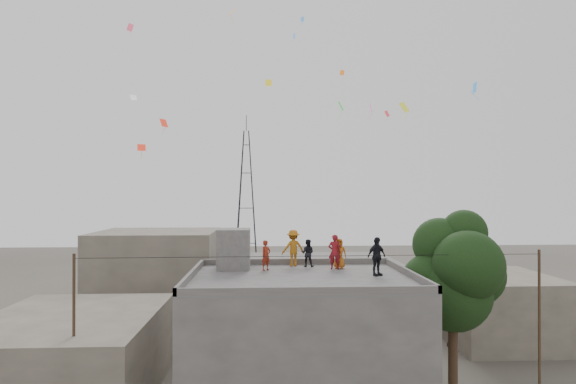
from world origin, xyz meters
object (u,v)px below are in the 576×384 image
stair_head_box (234,249)px  person_dark_adult (377,256)px  tree (455,273)px  transmission_tower (246,201)px  person_red_adult (335,252)px

stair_head_box → person_dark_adult: stair_head_box is taller
stair_head_box → tree: size_ratio=0.22×
tree → person_dark_adult: tree is taller
transmission_tower → person_dark_adult: 40.58m
tree → person_dark_adult: size_ratio=5.12×
tree → person_dark_adult: (-3.87, -0.42, 0.89)m
stair_head_box → person_red_adult: (5.04, -0.46, -0.13)m
stair_head_box → person_dark_adult: bearing=-19.9°
person_red_adult → person_dark_adult: person_dark_adult is taller
transmission_tower → person_dark_adult: size_ratio=11.26×
person_dark_adult → stair_head_box: bearing=130.8°
transmission_tower → person_red_adult: bearing=-81.2°
stair_head_box → person_red_adult: bearing=-5.2°
stair_head_box → tree: 10.80m
stair_head_box → person_red_adult: size_ratio=1.15×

